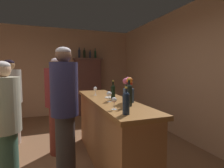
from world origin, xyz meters
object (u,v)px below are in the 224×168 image
flower_arrangement (128,91)px  display_bottle_midleft (84,54)px  cheese_plate (110,97)px  bar_counter (109,131)px  display_bottle_center (90,54)px  patron_in_navy (5,125)px  wine_glass_front (114,101)px  patron_by_cabinet (11,99)px  wine_glass_mid (95,89)px  wine_glass_rear (109,94)px  wine_bottle_syrah (126,102)px  wine_bottle_rose (113,92)px  patron_in_grey (65,109)px  display_cabinet (88,85)px  display_bottle_left (79,53)px  wine_bottle_chardonnay (129,94)px  patron_redhead (57,102)px  display_bottle_midright (95,54)px

flower_arrangement → display_bottle_midleft: 3.51m
cheese_plate → bar_counter: bearing=-116.4°
display_bottle_center → patron_in_navy: bearing=-117.4°
wine_glass_front → patron_by_cabinet: patron_by_cabinet is taller
bar_counter → patron_by_cabinet: (-1.56, 1.30, 0.38)m
wine_glass_mid → wine_glass_rear: bearing=-87.5°
wine_glass_front → wine_glass_mid: size_ratio=0.94×
wine_bottle_syrah → patron_in_navy: size_ratio=0.18×
patron_by_cabinet → wine_glass_mid: bearing=27.3°
wine_bottle_rose → wine_glass_front: bearing=-109.1°
patron_in_grey → flower_arrangement: bearing=-15.0°
display_cabinet → flower_arrangement: bearing=-92.6°
bar_counter → wine_bottle_rose: bearing=-76.1°
bar_counter → wine_glass_rear: size_ratio=15.47×
patron_in_grey → patron_in_navy: patron_in_grey is taller
display_cabinet → wine_bottle_syrah: bearing=-96.4°
wine_bottle_rose → display_bottle_midleft: (0.19, 3.17, 0.83)m
display_cabinet → wine_bottle_rose: bearing=-95.2°
wine_bottle_rose → display_bottle_left: bearing=89.5°
wine_bottle_chardonnay → patron_by_cabinet: patron_by_cabinet is taller
cheese_plate → wine_glass_mid: bearing=113.1°
wine_bottle_syrah → wine_glass_front: wine_bottle_syrah is taller
display_cabinet → wine_glass_mid: bearing=-99.0°
patron_by_cabinet → bar_counter: bearing=18.3°
display_bottle_left → display_cabinet: bearing=0.0°
patron_by_cabinet → patron_in_navy: patron_by_cabinet is taller
patron_by_cabinet → patron_in_grey: patron_in_grey is taller
display_cabinet → patron_in_grey: (-0.98, -3.27, 0.02)m
wine_glass_front → display_bottle_left: display_bottle_left is taller
wine_glass_mid → patron_in_navy: patron_in_navy is taller
display_bottle_left → patron_in_navy: size_ratio=0.21×
display_cabinet → display_bottle_midleft: (-0.10, 0.00, 1.02)m
display_bottle_midleft → cheese_plate: bearing=-93.3°
wine_bottle_syrah → display_cabinet: bearing=83.6°
wine_bottle_syrah → display_bottle_center: 4.08m
patron_redhead → display_bottle_left: bearing=113.9°
flower_arrangement → wine_glass_mid: bearing=108.5°
patron_by_cabinet → display_bottle_midright: bearing=97.6°
wine_glass_mid → display_bottle_midright: display_bottle_midright is taller
wine_glass_mid → wine_glass_rear: (0.03, -0.66, 0.00)m
wine_glass_rear → patron_in_navy: (-1.25, -0.06, -0.27)m
display_cabinet → patron_in_grey: display_cabinet is taller
wine_glass_rear → cheese_plate: bearing=69.4°
wine_glass_front → display_bottle_midright: bearing=78.8°
display_bottle_center → wine_glass_mid: bearing=-101.0°
flower_arrangement → patron_by_cabinet: 2.41m
wine_bottle_chardonnay → display_bottle_center: size_ratio=1.19×
display_cabinet → patron_in_navy: (-1.64, -3.34, -0.10)m
wine_bottle_chardonnay → display_bottle_left: (-0.01, 3.62, 0.81)m
display_bottle_midright → wine_glass_mid: bearing=-104.4°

